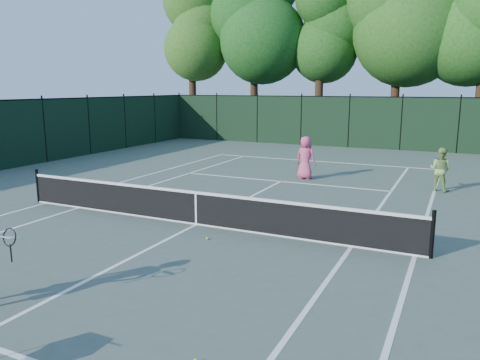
% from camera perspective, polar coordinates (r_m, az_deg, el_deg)
% --- Properties ---
extents(ground, '(90.00, 90.00, 0.00)m').
position_cam_1_polar(ground, '(12.54, -5.33, -5.43)').
color(ground, '#47574C').
rests_on(ground, ground).
extents(sideline_doubles_left, '(0.10, 23.77, 0.01)m').
position_cam_1_polar(sideline_doubles_left, '(15.97, -22.54, -2.60)').
color(sideline_doubles_left, white).
rests_on(sideline_doubles_left, ground).
extents(sideline_doubles_right, '(0.10, 23.77, 0.01)m').
position_cam_1_polar(sideline_doubles_right, '(10.94, 20.54, -8.65)').
color(sideline_doubles_right, white).
rests_on(sideline_doubles_right, ground).
extents(sideline_singles_left, '(0.10, 23.77, 0.01)m').
position_cam_1_polar(sideline_singles_left, '(15.00, -19.01, -3.21)').
color(sideline_singles_left, white).
rests_on(sideline_singles_left, ground).
extents(sideline_singles_right, '(0.10, 23.77, 0.01)m').
position_cam_1_polar(sideline_singles_right, '(11.11, 13.44, -7.91)').
color(sideline_singles_right, white).
rests_on(sideline_singles_right, ground).
extents(baseline_far, '(10.97, 0.10, 0.01)m').
position_cam_1_polar(baseline_far, '(23.32, 9.72, 2.25)').
color(baseline_far, white).
rests_on(baseline_far, ground).
extents(service_line_far, '(8.23, 0.10, 0.01)m').
position_cam_1_polar(service_line_far, '(18.17, 5.00, -0.17)').
color(service_line_far, white).
rests_on(service_line_far, ground).
extents(center_service_line, '(0.10, 12.80, 0.01)m').
position_cam_1_polar(center_service_line, '(12.54, -5.33, -5.42)').
color(center_service_line, white).
rests_on(center_service_line, ground).
extents(tennis_net, '(11.69, 0.09, 1.06)m').
position_cam_1_polar(tennis_net, '(12.42, -5.37, -3.32)').
color(tennis_net, black).
rests_on(tennis_net, ground).
extents(fence_far, '(24.00, 0.05, 3.00)m').
position_cam_1_polar(fence_far, '(29.05, 13.14, 6.85)').
color(fence_far, black).
rests_on(fence_far, ground).
extents(tree_0, '(6.40, 6.40, 13.14)m').
position_cam_1_polar(tree_0, '(37.42, -5.96, 18.23)').
color(tree_0, black).
rests_on(tree_0, ground).
extents(tree_1, '(6.80, 6.80, 13.98)m').
position_cam_1_polar(tree_1, '(35.65, 1.78, 19.49)').
color(tree_1, black).
rests_on(tree_1, ground).
extents(tree_2, '(6.00, 6.00, 12.40)m').
position_cam_1_polar(tree_2, '(33.65, 9.86, 18.18)').
color(tree_2, black).
rests_on(tree_2, ground).
extents(tree_3, '(7.00, 7.00, 14.45)m').
position_cam_1_polar(tree_3, '(33.32, 19.03, 20.04)').
color(tree_3, black).
rests_on(tree_3, ground).
extents(player_pink, '(0.93, 0.70, 1.70)m').
position_cam_1_polar(player_pink, '(18.67, 8.00, 2.71)').
color(player_pink, '#D64B74').
rests_on(player_pink, ground).
extents(player_green, '(0.90, 0.80, 1.53)m').
position_cam_1_polar(player_green, '(17.79, 23.22, 1.20)').
color(player_green, '#87B259').
rests_on(player_green, ground).
extents(loose_ball_midcourt, '(0.07, 0.07, 0.07)m').
position_cam_1_polar(loose_ball_midcourt, '(11.32, -4.00, -7.10)').
color(loose_ball_midcourt, '#B5CF2A').
rests_on(loose_ball_midcourt, ground).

